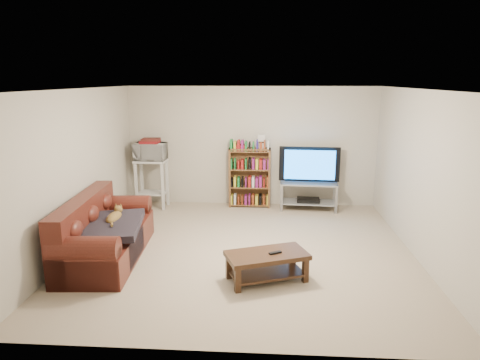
# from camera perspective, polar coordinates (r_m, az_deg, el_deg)

# --- Properties ---
(floor) EXTENTS (5.00, 5.00, 0.00)m
(floor) POSITION_cam_1_polar(r_m,az_deg,el_deg) (6.59, 0.65, -9.31)
(floor) COLOR #BDA98C
(floor) RESTS_ON ground
(ceiling) EXTENTS (5.00, 5.00, 0.00)m
(ceiling) POSITION_cam_1_polar(r_m,az_deg,el_deg) (6.08, 0.71, 12.03)
(ceiling) COLOR white
(ceiling) RESTS_ON ground
(wall_back) EXTENTS (5.00, 0.00, 5.00)m
(wall_back) POSITION_cam_1_polar(r_m,az_deg,el_deg) (8.69, 1.56, 4.48)
(wall_back) COLOR beige
(wall_back) RESTS_ON ground
(wall_front) EXTENTS (5.00, 0.00, 5.00)m
(wall_front) POSITION_cam_1_polar(r_m,az_deg,el_deg) (3.83, -1.33, -7.15)
(wall_front) COLOR beige
(wall_front) RESTS_ON ground
(wall_left) EXTENTS (0.00, 5.00, 5.00)m
(wall_left) POSITION_cam_1_polar(r_m,az_deg,el_deg) (6.83, -20.76, 1.16)
(wall_left) COLOR beige
(wall_left) RESTS_ON ground
(wall_right) EXTENTS (0.00, 5.00, 5.00)m
(wall_right) POSITION_cam_1_polar(r_m,az_deg,el_deg) (6.59, 22.93, 0.55)
(wall_right) COLOR beige
(wall_right) RESTS_ON ground
(sofa) EXTENTS (1.05, 2.16, 0.90)m
(sofa) POSITION_cam_1_polar(r_m,az_deg,el_deg) (6.53, -17.95, -7.22)
(sofa) COLOR #501D14
(sofa) RESTS_ON floor
(blanket) EXTENTS (0.96, 1.16, 0.18)m
(blanket) POSITION_cam_1_polar(r_m,az_deg,el_deg) (6.28, -16.89, -5.90)
(blanket) COLOR black
(blanket) RESTS_ON sofa
(cat) EXTENTS (0.27, 0.59, 0.17)m
(cat) POSITION_cam_1_polar(r_m,az_deg,el_deg) (6.44, -16.45, -4.84)
(cat) COLOR brown
(cat) RESTS_ON sofa
(coffee_table) EXTENTS (1.14, 0.85, 0.37)m
(coffee_table) POSITION_cam_1_polar(r_m,az_deg,el_deg) (5.59, 3.60, -10.77)
(coffee_table) COLOR #362113
(coffee_table) RESTS_ON floor
(remote) EXTENTS (0.17, 0.12, 0.02)m
(remote) POSITION_cam_1_polar(r_m,az_deg,el_deg) (5.53, 4.71, -9.64)
(remote) COLOR black
(remote) RESTS_ON coffee_table
(tv_stand) EXTENTS (1.13, 0.57, 0.55)m
(tv_stand) POSITION_cam_1_polar(r_m,az_deg,el_deg) (8.56, 9.12, -1.47)
(tv_stand) COLOR #999EA3
(tv_stand) RESTS_ON floor
(television) EXTENTS (1.20, 0.23, 0.69)m
(television) POSITION_cam_1_polar(r_m,az_deg,el_deg) (8.45, 9.25, 1.96)
(television) COLOR black
(television) RESTS_ON tv_stand
(dvd_player) EXTENTS (0.46, 0.34, 0.06)m
(dvd_player) POSITION_cam_1_polar(r_m,az_deg,el_deg) (8.61, 9.08, -2.65)
(dvd_player) COLOR black
(dvd_player) RESTS_ON tv_stand
(bookshelf) EXTENTS (0.83, 0.26, 1.20)m
(bookshelf) POSITION_cam_1_polar(r_m,az_deg,el_deg) (8.60, 1.30, 0.45)
(bookshelf) COLOR brown
(bookshelf) RESTS_ON floor
(shelf_clutter) EXTENTS (0.61, 0.19, 0.28)m
(shelf_clutter) POSITION_cam_1_polar(r_m,az_deg,el_deg) (8.48, 1.99, 4.98)
(shelf_clutter) COLOR silver
(shelf_clutter) RESTS_ON bookshelf
(microwave_stand) EXTENTS (0.62, 0.45, 0.98)m
(microwave_stand) POSITION_cam_1_polar(r_m,az_deg,el_deg) (8.72, -11.69, 0.39)
(microwave_stand) COLOR silver
(microwave_stand) RESTS_ON floor
(microwave) EXTENTS (0.61, 0.42, 0.33)m
(microwave) POSITION_cam_1_polar(r_m,az_deg,el_deg) (8.62, -11.85, 3.75)
(microwave) COLOR silver
(microwave) RESTS_ON microwave_stand
(game_boxes) EXTENTS (0.36, 0.32, 0.05)m
(game_boxes) POSITION_cam_1_polar(r_m,az_deg,el_deg) (8.59, -11.91, 5.01)
(game_boxes) COLOR maroon
(game_boxes) RESTS_ON microwave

